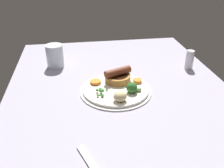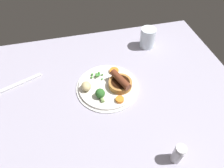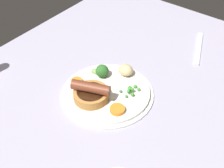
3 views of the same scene
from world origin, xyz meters
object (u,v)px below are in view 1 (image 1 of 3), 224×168
(sausage_pudding, at_px, (117,77))
(carrot_slice_0, at_px, (96,82))
(potato_chunk_0, at_px, (120,96))
(pea_pile, at_px, (101,91))
(carrot_slice_4, at_px, (137,81))
(drinking_glass, at_px, (55,56))
(salt_shaker, at_px, (189,60))
(dinner_plate, at_px, (116,90))
(broccoli_floret_near, at_px, (132,88))

(sausage_pudding, xyz_separation_m, carrot_slice_0, (0.00, -0.08, -0.01))
(potato_chunk_0, height_order, carrot_slice_0, potato_chunk_0)
(pea_pile, height_order, carrot_slice_0, pea_pile)
(carrot_slice_0, height_order, carrot_slice_4, carrot_slice_4)
(carrot_slice_4, height_order, drinking_glass, drinking_glass)
(carrot_slice_0, height_order, salt_shaker, salt_shaker)
(dinner_plate, bearing_deg, broccoli_floret_near, 52.12)
(pea_pile, xyz_separation_m, carrot_slice_4, (-0.06, 0.14, -0.00))
(pea_pile, bearing_deg, potato_chunk_0, 46.31)
(pea_pile, distance_m, drinking_glass, 0.32)
(dinner_plate, bearing_deg, pea_pile, -59.43)
(potato_chunk_0, distance_m, drinking_glass, 0.40)
(dinner_plate, xyz_separation_m, carrot_slice_4, (-0.03, 0.09, 0.01))
(sausage_pudding, xyz_separation_m, broccoli_floret_near, (0.09, 0.04, -0.00))
(drinking_glass, xyz_separation_m, salt_shaker, (0.11, 0.55, -0.01))
(salt_shaker, bearing_deg, dinner_plate, -67.15)
(potato_chunk_0, bearing_deg, drinking_glass, -146.71)
(sausage_pudding, xyz_separation_m, salt_shaker, (-0.09, 0.32, 0.01))
(dinner_plate, distance_m, carrot_slice_4, 0.09)
(drinking_glass, bearing_deg, sausage_pudding, 49.22)
(broccoli_floret_near, relative_size, carrot_slice_0, 1.34)
(sausage_pudding, bearing_deg, pea_pile, 29.07)
(sausage_pudding, relative_size, broccoli_floret_near, 2.01)
(broccoli_floret_near, bearing_deg, drinking_glass, -54.09)
(carrot_slice_4, bearing_deg, broccoli_floret_near, -27.90)
(sausage_pudding, height_order, pea_pile, sausage_pudding)
(sausage_pudding, xyz_separation_m, pea_pile, (0.08, -0.07, -0.01))
(sausage_pudding, bearing_deg, carrot_slice_4, 142.80)
(broccoli_floret_near, distance_m, salt_shaker, 0.33)
(dinner_plate, distance_m, sausage_pudding, 0.06)
(broccoli_floret_near, relative_size, potato_chunk_0, 1.19)
(sausage_pudding, relative_size, carrot_slice_4, 3.35)
(broccoli_floret_near, relative_size, salt_shaker, 0.65)
(drinking_glass, bearing_deg, carrot_slice_0, 36.72)
(pea_pile, relative_size, carrot_slice_4, 1.78)
(pea_pile, relative_size, broccoli_floret_near, 1.07)
(sausage_pudding, relative_size, pea_pile, 1.88)
(pea_pile, relative_size, carrot_slice_0, 1.43)
(dinner_plate, bearing_deg, carrot_slice_4, 108.10)
(sausage_pudding, bearing_deg, carrot_slice_0, -18.22)
(carrot_slice_4, bearing_deg, drinking_glass, -125.82)
(pea_pile, bearing_deg, carrot_slice_4, 113.27)
(broccoli_floret_near, distance_m, potato_chunk_0, 0.07)
(dinner_plate, xyz_separation_m, sausage_pudding, (-0.05, 0.01, 0.03))
(pea_pile, xyz_separation_m, potato_chunk_0, (0.05, 0.05, 0.01))
(carrot_slice_0, relative_size, carrot_slice_4, 1.25)
(sausage_pudding, relative_size, drinking_glass, 1.09)
(pea_pile, bearing_deg, salt_shaker, 114.01)
(sausage_pudding, relative_size, potato_chunk_0, 2.39)
(dinner_plate, xyz_separation_m, potato_chunk_0, (0.08, -0.00, 0.02))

